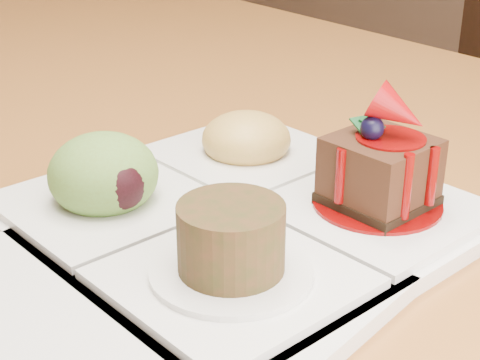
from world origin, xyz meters
TOP-DOWN VIEW (x-y plane):
  - dining_table at (0.00, 0.00)m, footprint 1.00×1.80m
  - sampler_plate at (-0.02, -0.21)m, footprint 0.30×0.30m
  - second_plate at (-0.13, -0.25)m, footprint 0.28×0.28m

SIDE VIEW (x-z plane):
  - dining_table at x=0.00m, z-range 0.31..1.06m
  - second_plate at x=-0.13m, z-range 0.75..0.76m
  - sampler_plate at x=-0.02m, z-range 0.72..0.83m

